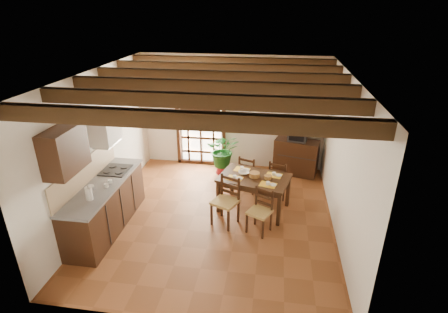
% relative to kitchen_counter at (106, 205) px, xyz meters
% --- Properties ---
extents(ground_plane, '(5.00, 5.00, 0.00)m').
position_rel_kitchen_counter_xyz_m(ground_plane, '(1.96, 0.60, -0.47)').
color(ground_plane, brown).
extents(room_shell, '(4.52, 5.02, 2.81)m').
position_rel_kitchen_counter_xyz_m(room_shell, '(1.96, 0.60, 1.34)').
color(room_shell, silver).
rests_on(room_shell, ground_plane).
extents(ceiling_beams, '(4.50, 4.34, 0.20)m').
position_rel_kitchen_counter_xyz_m(ceiling_beams, '(1.96, 0.60, 2.22)').
color(ceiling_beams, '#301E0E').
rests_on(ceiling_beams, room_shell).
extents(french_door, '(1.26, 0.11, 2.32)m').
position_rel_kitchen_counter_xyz_m(french_door, '(1.16, 3.05, 0.70)').
color(french_door, white).
rests_on(french_door, ground_plane).
extents(kitchen_counter, '(0.64, 2.25, 1.38)m').
position_rel_kitchen_counter_xyz_m(kitchen_counter, '(0.00, 0.00, 0.00)').
color(kitchen_counter, black).
rests_on(kitchen_counter, ground_plane).
extents(upper_cabinet, '(0.35, 0.80, 0.70)m').
position_rel_kitchen_counter_xyz_m(upper_cabinet, '(-0.12, -0.70, 1.38)').
color(upper_cabinet, black).
rests_on(upper_cabinet, room_shell).
extents(range_hood, '(0.38, 0.60, 0.54)m').
position_rel_kitchen_counter_xyz_m(range_hood, '(-0.09, 0.55, 1.26)').
color(range_hood, white).
rests_on(range_hood, room_shell).
extents(counter_items, '(0.50, 1.43, 0.25)m').
position_rel_kitchen_counter_xyz_m(counter_items, '(0.00, 0.09, 0.49)').
color(counter_items, black).
rests_on(counter_items, kitchen_counter).
extents(dining_table, '(1.52, 1.17, 0.73)m').
position_rel_kitchen_counter_xyz_m(dining_table, '(2.66, 1.04, 0.17)').
color(dining_table, '#331E10').
rests_on(dining_table, ground_plane).
extents(chair_near_left, '(0.57, 0.56, 0.95)m').
position_rel_kitchen_counter_xyz_m(chair_near_left, '(2.17, 0.45, -0.18)').
color(chair_near_left, tan).
rests_on(chair_near_left, ground_plane).
extents(chair_near_right, '(0.51, 0.50, 0.84)m').
position_rel_kitchen_counter_xyz_m(chair_near_right, '(2.82, 0.28, -0.21)').
color(chair_near_right, tan).
rests_on(chair_near_right, ground_plane).
extents(chair_far_left, '(0.50, 0.49, 0.86)m').
position_rel_kitchen_counter_xyz_m(chair_far_left, '(2.50, 1.79, -0.21)').
color(chair_far_left, tan).
rests_on(chair_far_left, ground_plane).
extents(chair_far_right, '(0.49, 0.48, 0.86)m').
position_rel_kitchen_counter_xyz_m(chair_far_right, '(3.15, 1.62, -0.20)').
color(chair_far_right, tan).
rests_on(chair_far_right, ground_plane).
extents(table_setting, '(0.98, 0.66, 0.09)m').
position_rel_kitchen_counter_xyz_m(table_setting, '(2.66, 1.04, 0.27)').
color(table_setting, yellow).
rests_on(table_setting, dining_table).
extents(table_bowl, '(0.26, 0.26, 0.05)m').
position_rel_kitchen_counter_xyz_m(table_bowl, '(2.44, 1.14, 0.29)').
color(table_bowl, white).
rests_on(table_bowl, dining_table).
extents(sideboard, '(1.11, 0.70, 0.87)m').
position_rel_kitchen_counter_xyz_m(sideboard, '(3.56, 2.83, -0.04)').
color(sideboard, black).
rests_on(sideboard, ground_plane).
extents(crt_tv, '(0.50, 0.48, 0.37)m').
position_rel_kitchen_counter_xyz_m(crt_tv, '(3.56, 2.82, 0.59)').
color(crt_tv, black).
rests_on(crt_tv, sideboard).
extents(fuse_box, '(0.25, 0.03, 0.32)m').
position_rel_kitchen_counter_xyz_m(fuse_box, '(3.46, 3.08, 1.28)').
color(fuse_box, white).
rests_on(fuse_box, room_shell).
extents(plant_pot, '(0.38, 0.38, 0.23)m').
position_rel_kitchen_counter_xyz_m(plant_pot, '(1.80, 2.59, -0.36)').
color(plant_pot, maroon).
rests_on(plant_pot, ground_plane).
extents(potted_plant, '(2.23, 1.99, 2.22)m').
position_rel_kitchen_counter_xyz_m(potted_plant, '(1.80, 2.59, 0.10)').
color(potted_plant, '#144C19').
rests_on(potted_plant, ground_plane).
extents(wall_shelf, '(0.20, 0.42, 0.20)m').
position_rel_kitchen_counter_xyz_m(wall_shelf, '(4.10, 2.20, 1.04)').
color(wall_shelf, black).
rests_on(wall_shelf, room_shell).
extents(shelf_vase, '(0.15, 0.15, 0.15)m').
position_rel_kitchen_counter_xyz_m(shelf_vase, '(4.10, 2.20, 1.18)').
color(shelf_vase, '#B2BFB2').
rests_on(shelf_vase, wall_shelf).
extents(shelf_flowers, '(0.14, 0.14, 0.36)m').
position_rel_kitchen_counter_xyz_m(shelf_flowers, '(4.10, 2.20, 1.38)').
color(shelf_flowers, yellow).
rests_on(shelf_flowers, shelf_vase).
extents(framed_picture, '(0.03, 0.32, 0.32)m').
position_rel_kitchen_counter_xyz_m(framed_picture, '(4.18, 2.20, 1.58)').
color(framed_picture, brown).
rests_on(framed_picture, room_shell).
extents(pendant_lamp, '(0.36, 0.36, 0.84)m').
position_rel_kitchen_counter_xyz_m(pendant_lamp, '(2.66, 1.14, 1.60)').
color(pendant_lamp, black).
rests_on(pendant_lamp, room_shell).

